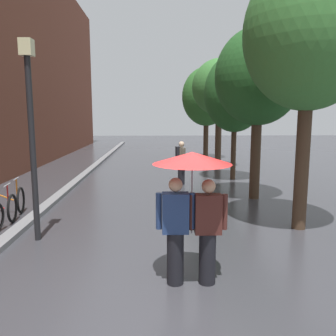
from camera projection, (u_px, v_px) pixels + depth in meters
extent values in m
plane|color=#38383D|center=(165.00, 297.00, 4.92)|extent=(80.00, 80.00, 0.00)
cube|color=slate|center=(84.00, 175.00, 14.67)|extent=(0.30, 36.00, 0.12)
cylinder|color=#473323|center=(302.00, 162.00, 7.69)|extent=(0.31, 0.31, 3.08)
ellipsoid|color=#387533|center=(310.00, 33.00, 7.27)|extent=(2.82, 2.82, 3.27)
cylinder|color=#473323|center=(255.00, 157.00, 10.59)|extent=(0.31, 0.31, 2.64)
ellipsoid|color=#235623|center=(258.00, 76.00, 10.22)|extent=(2.60, 2.60, 2.91)
cylinder|color=#473323|center=(233.00, 151.00, 13.83)|extent=(0.21, 0.21, 2.30)
ellipsoid|color=#235623|center=(235.00, 93.00, 13.48)|extent=(2.43, 2.43, 3.05)
cylinder|color=#473323|center=(218.00, 138.00, 16.91)|extent=(0.31, 0.31, 2.92)
ellipsoid|color=#387533|center=(219.00, 87.00, 16.54)|extent=(2.63, 2.63, 2.70)
cylinder|color=#473323|center=(206.00, 139.00, 20.52)|extent=(0.29, 0.29, 2.40)
ellipsoid|color=#2D6628|center=(207.00, 96.00, 20.14)|extent=(2.88, 2.88, 3.43)
torus|color=black|center=(12.00, 208.00, 8.31)|extent=(0.13, 0.70, 0.70)
cylinder|color=red|center=(8.00, 197.00, 8.25)|extent=(0.04, 0.04, 0.58)
cylinder|color=#9E9EA3|center=(7.00, 185.00, 8.21)|extent=(0.07, 0.46, 0.03)
torus|color=black|center=(21.00, 200.00, 9.12)|extent=(0.15, 0.70, 0.70)
cylinder|color=orange|center=(17.00, 189.00, 9.06)|extent=(0.04, 0.04, 0.58)
cylinder|color=#9E9EA3|center=(16.00, 179.00, 9.01)|extent=(0.09, 0.46, 0.03)
cylinder|color=black|center=(175.00, 258.00, 5.26)|extent=(0.26, 0.26, 0.82)
cube|color=navy|center=(175.00, 213.00, 5.15)|extent=(0.40, 0.22, 0.61)
sphere|color=tan|center=(176.00, 185.00, 5.09)|extent=(0.21, 0.21, 0.21)
cylinder|color=navy|center=(159.00, 211.00, 5.14)|extent=(0.09, 0.09, 0.55)
cylinder|color=navy|center=(192.00, 211.00, 5.15)|extent=(0.09, 0.09, 0.55)
cylinder|color=black|center=(207.00, 258.00, 5.27)|extent=(0.26, 0.26, 0.80)
cube|color=#4C231E|center=(208.00, 214.00, 5.17)|extent=(0.40, 0.22, 0.60)
sphere|color=tan|center=(209.00, 186.00, 5.10)|extent=(0.21, 0.21, 0.21)
cylinder|color=#4C231E|center=(192.00, 212.00, 5.16)|extent=(0.09, 0.09, 0.54)
cylinder|color=#4C231E|center=(225.00, 212.00, 5.17)|extent=(0.09, 0.09, 0.54)
cylinder|color=#9E9EA3|center=(192.00, 198.00, 5.14)|extent=(0.02, 0.02, 1.09)
cone|color=red|center=(192.00, 158.00, 5.05)|extent=(1.18, 1.18, 0.18)
cylinder|color=black|center=(33.00, 151.00, 6.90)|extent=(0.12, 0.12, 3.71)
cube|color=beige|center=(26.00, 47.00, 6.60)|extent=(0.24, 0.24, 0.32)
cylinder|color=black|center=(181.00, 174.00, 12.92)|extent=(0.26, 0.26, 0.80)
cube|color=#665B4C|center=(181.00, 155.00, 12.81)|extent=(0.28, 0.43, 0.60)
sphere|color=beige|center=(182.00, 144.00, 12.75)|extent=(0.21, 0.21, 0.21)
cylinder|color=#665B4C|center=(180.00, 154.00, 13.05)|extent=(0.09, 0.09, 0.54)
cylinder|color=#665B4C|center=(183.00, 155.00, 12.57)|extent=(0.09, 0.09, 0.54)
cube|color=black|center=(178.00, 151.00, 12.77)|extent=(0.18, 0.28, 0.36)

